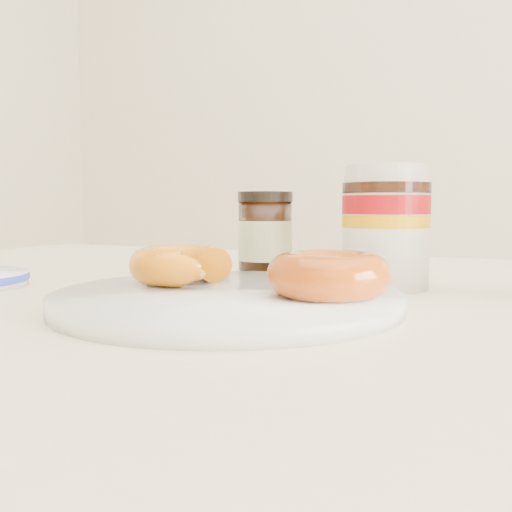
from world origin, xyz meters
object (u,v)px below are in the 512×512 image
at_px(donut_bitten, 181,265).
at_px(donut_whole, 328,274).
at_px(dining_table, 336,404).
at_px(plate, 228,298).
at_px(dark_jar, 265,237).
at_px(nutella_jar, 386,222).

bearing_deg(donut_bitten, donut_whole, -30.69).
distance_m(dining_table, plate, 0.13).
bearing_deg(plate, donut_bitten, 156.95).
distance_m(donut_bitten, dark_jar, 0.14).
distance_m(plate, donut_whole, 0.08).
relative_size(donut_bitten, donut_whole, 0.98).
bearing_deg(dark_jar, nutella_jar, -4.00).
distance_m(donut_bitten, nutella_jar, 0.19).
bearing_deg(donut_bitten, plate, -46.30).
relative_size(nutella_jar, dark_jar, 1.25).
bearing_deg(plate, dining_table, 41.60).
height_order(plate, nutella_jar, nutella_jar).
xyz_separation_m(plate, nutella_jar, (0.08, 0.15, 0.05)).
xyz_separation_m(donut_whole, dark_jar, (-0.12, 0.16, 0.02)).
bearing_deg(donut_whole, plate, -175.06).
bearing_deg(dark_jar, dining_table, -42.95).
height_order(dining_table, donut_whole, donut_whole).
height_order(donut_whole, nutella_jar, nutella_jar).
xyz_separation_m(nutella_jar, dark_jar, (-0.13, 0.01, -0.02)).
xyz_separation_m(plate, dark_jar, (-0.04, 0.16, 0.04)).
height_order(dining_table, donut_bitten, donut_bitten).
relative_size(plate, nutella_jar, 2.30).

